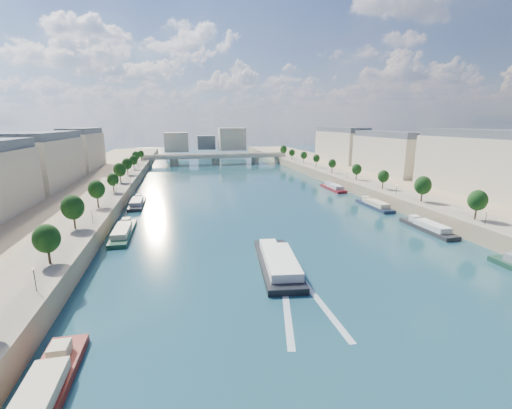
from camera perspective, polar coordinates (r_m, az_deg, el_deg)
name	(u,v)px	position (r m, az deg, el deg)	size (l,w,h in m)	color
ground	(254,206)	(135.67, -0.27, -0.29)	(700.00, 700.00, 0.00)	#0D3039
quay_left	(54,210)	(139.18, -30.63, -0.81)	(44.00, 520.00, 5.00)	#9E8460
quay_right	(414,192)	(165.82, 24.83, 1.87)	(44.00, 520.00, 5.00)	#9E8460
pave_left	(99,201)	(134.67, -24.69, 0.55)	(14.00, 520.00, 0.10)	gray
pave_right	(384,188)	(156.75, 20.55, 2.61)	(14.00, 520.00, 0.10)	gray
trees_left	(105,185)	(135.19, -23.92, 3.02)	(4.80, 268.80, 8.26)	#382B1E
trees_right	(368,172)	(163.21, 18.22, 5.13)	(4.80, 268.80, 8.26)	#382B1E
lamps_left	(106,199)	(123.62, -23.70, 0.88)	(0.36, 200.36, 4.28)	black
lamps_right	(369,180)	(158.09, 18.29, 3.88)	(0.36, 200.36, 4.28)	black
buildings_left	(21,167)	(152.55, -34.57, 5.15)	(16.00, 226.00, 23.20)	#BBAD90
buildings_right	(425,157)	(181.28, 26.29, 7.10)	(16.00, 226.00, 23.20)	#BBAD90
skyline	(210,141)	(350.07, -7.61, 10.51)	(79.00, 42.00, 22.00)	#BBAD90
bridge	(216,158)	(274.55, -6.75, 7.73)	(112.00, 12.00, 8.15)	#C1B79E
tour_barge	(278,263)	(79.72, 3.68, -9.65)	(11.58, 29.10, 3.84)	black
wake	(303,303)	(66.09, 7.85, -15.97)	(10.83, 26.00, 0.04)	silver
moored_barges_left	(100,280)	(78.96, -24.62, -11.36)	(5.00, 158.61, 3.60)	#191F37
moored_barges_right	(397,215)	(129.94, 22.42, -1.58)	(5.00, 121.42, 3.60)	#17392A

